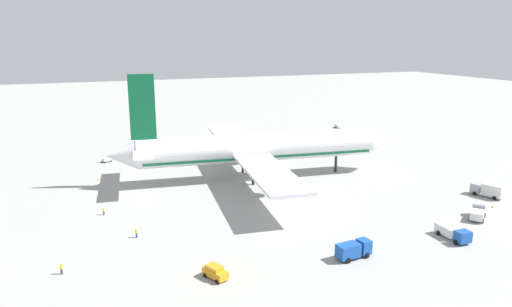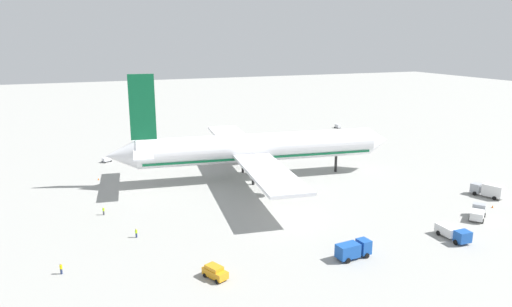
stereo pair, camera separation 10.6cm
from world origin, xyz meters
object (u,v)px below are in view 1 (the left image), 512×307
object	(u,v)px
traffic_cone_2	(264,140)
ground_worker_0	(136,233)
service_van	(215,272)
service_truck_3	(478,212)
ground_worker_2	(104,211)
airliner	(254,148)
service_truck_0	(453,232)
service_truck_4	(354,249)
baggage_cart_0	(106,160)
traffic_cone_3	(300,139)
traffic_cone_0	(98,179)
baggage_cart_1	(337,126)
ground_worker_1	(61,269)
traffic_cone_4	(493,206)
traffic_cone_1	(297,141)
service_truck_5	(488,190)

from	to	relation	value
traffic_cone_2	ground_worker_0	bearing A→B (deg)	-128.21
traffic_cone_2	service_van	bearing A→B (deg)	-116.98
service_truck_3	ground_worker_2	xyz separation A→B (m)	(-69.00, 29.75, -0.42)
airliner	service_truck_0	distance (m)	52.72
service_truck_4	baggage_cart_0	xyz separation A→B (m)	(-32.19, 79.06, -0.83)
traffic_cone_2	baggage_cart_0	bearing A→B (deg)	-169.43
ground_worker_2	traffic_cone_3	bearing A→B (deg)	35.67
airliner	ground_worker_0	distance (m)	43.69
traffic_cone_0	traffic_cone_3	bearing A→B (deg)	19.52
service_van	baggage_cart_1	xyz separation A→B (m)	(80.88, 98.35, -0.22)
traffic_cone_2	service_truck_4	bearing A→B (deg)	-103.51
service_truck_4	ground_worker_1	bearing A→B (deg)	164.97
service_van	traffic_cone_4	size ratio (longest dim) A/B	8.16
traffic_cone_1	traffic_cone_2	world-z (taller)	same
baggage_cart_1	traffic_cone_2	world-z (taller)	baggage_cart_1
baggage_cart_1	traffic_cone_3	size ratio (longest dim) A/B	5.86
service_truck_5	ground_worker_0	world-z (taller)	service_truck_5
service_truck_3	service_van	world-z (taller)	service_truck_3
baggage_cart_1	traffic_cone_3	bearing A→B (deg)	-148.94
traffic_cone_1	ground_worker_0	bearing A→B (deg)	-135.77
traffic_cone_2	traffic_cone_4	bearing A→B (deg)	-76.48
ground_worker_1	ground_worker_2	xyz separation A→B (m)	(8.01, 23.49, -0.02)
baggage_cart_0	traffic_cone_2	xyz separation A→B (m)	(53.59, 10.00, -0.43)
traffic_cone_1	ground_worker_1	bearing A→B (deg)	-136.80
service_truck_0	traffic_cone_3	bearing A→B (deg)	81.15
traffic_cone_0	ground_worker_1	bearing A→B (deg)	-99.99
baggage_cart_0	ground_worker_0	distance (m)	57.53
traffic_cone_4	ground_worker_1	bearing A→B (deg)	178.16
service_truck_3	ground_worker_1	distance (m)	77.26
baggage_cart_1	traffic_cone_2	bearing A→B (deg)	-162.87
airliner	traffic_cone_4	distance (m)	55.77
baggage_cart_0	ground_worker_2	distance (m)	43.86
service_truck_4	traffic_cone_3	xyz separation A→B (m)	(34.20, 86.02, -1.27)
service_truck_5	traffic_cone_0	bearing A→B (deg)	150.15
airliner	traffic_cone_1	distance (m)	46.20
ground_worker_2	service_truck_3	bearing A→B (deg)	-23.33
baggage_cart_0	ground_worker_2	xyz separation A→B (m)	(-4.15, -43.66, 0.16)
traffic_cone_1	traffic_cone_3	size ratio (longest dim) A/B	1.00
service_truck_0	baggage_cart_1	xyz separation A→B (m)	(37.18, 100.54, -0.47)
airliner	service_truck_5	bearing A→B (deg)	-37.84
airliner	baggage_cart_0	xyz separation A→B (m)	(-34.04, 30.50, -7.12)
ground_worker_1	traffic_cone_2	world-z (taller)	ground_worker_1
baggage_cart_0	ground_worker_2	bearing A→B (deg)	-95.43
traffic_cone_2	service_truck_0	bearing A→B (deg)	-90.40
service_van	traffic_cone_0	bearing A→B (deg)	102.11
traffic_cone_1	traffic_cone_2	distance (m)	11.73
baggage_cart_0	ground_worker_0	bearing A→B (deg)	-89.57
service_truck_4	traffic_cone_0	world-z (taller)	service_truck_4
ground_worker_1	ground_worker_2	world-z (taller)	ground_worker_1
service_truck_3	traffic_cone_0	size ratio (longest dim) A/B	10.74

